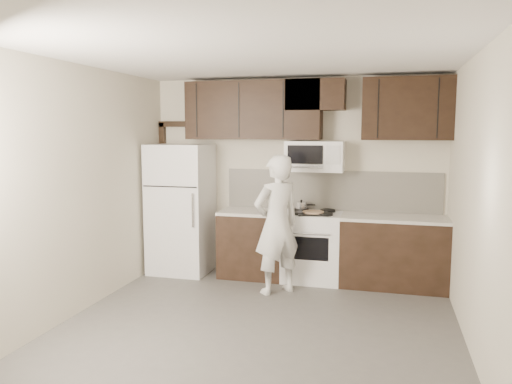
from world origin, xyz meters
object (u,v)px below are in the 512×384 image
at_px(microwave, 315,156).
at_px(refrigerator, 181,209).
at_px(stove, 312,246).
at_px(person, 277,224).

relative_size(microwave, refrigerator, 0.42).
distance_m(stove, refrigerator, 1.90).
height_order(microwave, person, microwave).
xyz_separation_m(stove, microwave, (-0.00, 0.12, 1.19)).
bearing_deg(stove, person, -119.30).
distance_m(stove, microwave, 1.20).
bearing_deg(refrigerator, stove, 1.51).
relative_size(stove, refrigerator, 0.52).
distance_m(refrigerator, person, 1.61).
bearing_deg(microwave, person, -115.25).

